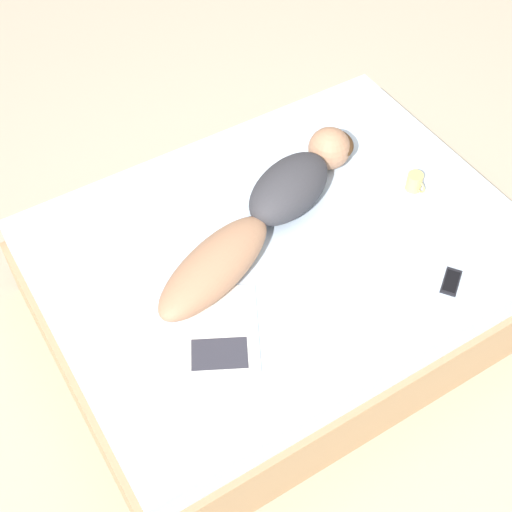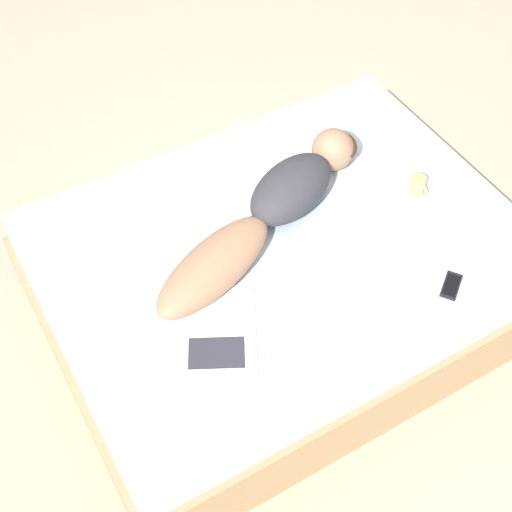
% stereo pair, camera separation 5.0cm
% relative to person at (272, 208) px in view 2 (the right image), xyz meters
% --- Properties ---
extents(ground_plane, '(12.00, 12.00, 0.00)m').
position_rel_person_xyz_m(ground_plane, '(0.12, -0.02, -0.65)').
color(ground_plane, '#B7A88E').
extents(bed, '(1.65, 2.20, 0.55)m').
position_rel_person_xyz_m(bed, '(0.12, -0.02, -0.38)').
color(bed, tan).
rests_on(bed, ground_plane).
extents(person, '(0.72, 1.35, 0.22)m').
position_rel_person_xyz_m(person, '(0.00, 0.00, 0.00)').
color(person, '#A37556').
rests_on(person, bed).
extents(open_magazine, '(0.55, 0.50, 0.01)m').
position_rel_person_xyz_m(open_magazine, '(0.40, -0.51, -0.09)').
color(open_magazine, white).
rests_on(open_magazine, bed).
extents(coffee_mug, '(0.11, 0.08, 0.09)m').
position_rel_person_xyz_m(coffee_mug, '(0.18, 0.71, -0.05)').
color(coffee_mug, tan).
rests_on(coffee_mug, bed).
extents(cell_phone, '(0.14, 0.16, 0.01)m').
position_rel_person_xyz_m(cell_phone, '(0.71, 0.48, -0.09)').
color(cell_phone, black).
rests_on(cell_phone, bed).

